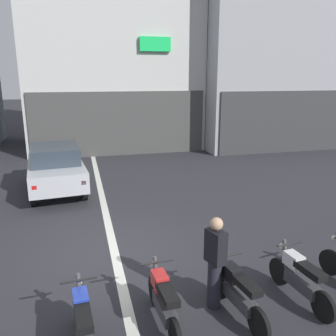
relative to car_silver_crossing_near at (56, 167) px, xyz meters
name	(u,v)px	position (x,y,z in m)	size (l,w,h in m)	color
ground_plane	(115,254)	(1.48, -5.06, -0.89)	(120.00, 120.00, 0.00)	#2B2B30
lane_centre_line	(98,180)	(1.48, 0.94, -0.88)	(0.20, 18.00, 0.01)	silver
building_far_right	(268,28)	(12.80, 8.83, 6.00)	(10.64, 10.09, 13.79)	#9E9EA3
car_silver_crossing_near	(56,167)	(0.00, 0.00, 0.00)	(2.17, 4.26, 1.64)	black
motorcycle_blue_row_leftmost	(83,323)	(0.74, -7.83, -0.43)	(0.55, 1.67, 0.98)	black
motorcycle_red_row_left_mid	(163,300)	(1.99, -7.61, -0.43)	(0.55, 1.67, 0.98)	black
motorcycle_black_row_centre	(238,291)	(3.24, -7.69, -0.43)	(0.55, 1.66, 0.98)	black
motorcycle_white_row_right_mid	(300,277)	(4.49, -7.58, -0.43)	(0.55, 1.67, 0.98)	black
person_by_motorcycles	(215,262)	(2.96, -7.36, -0.03)	(0.32, 0.41, 1.67)	#23232D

